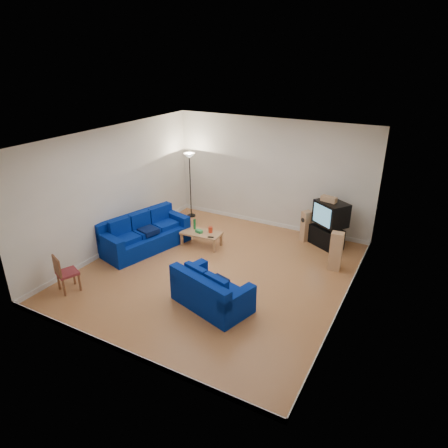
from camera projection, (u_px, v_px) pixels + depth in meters
The scene contains 16 objects.
room at pixel (215, 212), 8.96m from camera, with size 6.01×6.51×3.21m.
sofa_three_seat at pixel (144, 236), 10.64m from camera, with size 1.58×2.52×0.90m.
sofa_loveseat at pixel (210, 293), 8.17m from camera, with size 1.81×1.32×0.81m.
coffee_table at pixel (201, 234), 10.74m from camera, with size 1.11×0.62×0.39m.
bottle at pixel (195, 224), 10.87m from camera, with size 0.07×0.07×0.29m, color #197233.
tissue_box at pixel (199, 231), 10.69m from camera, with size 0.20×0.11×0.08m, color green.
red_canister at pixel (210, 230), 10.69m from camera, with size 0.11×0.11×0.16m, color red.
remote at pixel (211, 237), 10.42m from camera, with size 0.16×0.05×0.02m, color black.
tv_stand at pixel (326, 237), 10.76m from camera, with size 0.88×0.49×0.54m, color black.
av_receiver at pixel (328, 225), 10.65m from camera, with size 0.43×0.35×0.10m, color black.
television at pixel (331, 213), 10.47m from camera, with size 1.01×0.95×0.63m.
centre_speaker at pixel (329, 199), 10.35m from camera, with size 0.41×0.16×0.14m, color tan.
speaker_left at pixel (306, 226), 10.99m from camera, with size 0.31×0.33×0.87m.
speaker_right at pixel (336, 251), 9.50m from camera, with size 0.31×0.25×0.97m.
floor_lamp at pixel (190, 165), 12.15m from camera, with size 0.35×0.35×2.05m.
dining_chair at pixel (64, 272), 8.62m from camera, with size 0.54×0.54×0.87m.
Camera 1 is at (4.15, -7.22, 4.86)m, focal length 32.00 mm.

